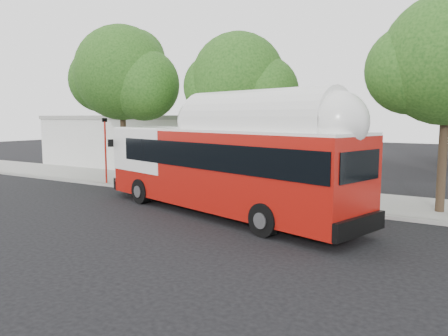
% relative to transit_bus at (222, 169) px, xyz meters
% --- Properties ---
extents(ground, '(120.00, 120.00, 0.00)m').
position_rel_transit_bus_xyz_m(ground, '(-1.06, -1.05, -1.95)').
color(ground, black).
rests_on(ground, ground).
extents(sidewalk, '(60.00, 5.00, 0.15)m').
position_rel_transit_bus_xyz_m(sidewalk, '(-1.06, 5.45, -1.87)').
color(sidewalk, gray).
rests_on(sidewalk, ground).
extents(curb_strip, '(60.00, 0.30, 0.15)m').
position_rel_transit_bus_xyz_m(curb_strip, '(-1.06, 2.85, -1.87)').
color(curb_strip, gray).
rests_on(curb_strip, ground).
extents(red_curb_segment, '(10.00, 0.32, 0.16)m').
position_rel_transit_bus_xyz_m(red_curb_segment, '(-4.06, 2.85, -1.87)').
color(red_curb_segment, maroon).
rests_on(red_curb_segment, ground).
extents(street_tree_left, '(6.67, 5.80, 9.74)m').
position_rel_transit_bus_xyz_m(street_tree_left, '(-9.59, 4.51, 4.66)').
color(street_tree_left, '#2D2116').
rests_on(street_tree_left, ground).
extents(street_tree_mid, '(5.75, 5.00, 8.62)m').
position_rel_transit_bus_xyz_m(street_tree_mid, '(-1.65, 5.01, 3.96)').
color(street_tree_mid, '#2D2116').
rests_on(street_tree_mid, ground).
extents(low_commercial_bldg, '(16.20, 10.20, 4.25)m').
position_rel_transit_bus_xyz_m(low_commercial_bldg, '(-15.06, 12.95, 0.21)').
color(low_commercial_bldg, silver).
rests_on(low_commercial_bldg, ground).
extents(transit_bus, '(14.21, 6.30, 4.16)m').
position_rel_transit_bus_xyz_m(transit_bus, '(0.00, 0.00, 0.00)').
color(transit_bus, '#9E110B').
rests_on(transit_bus, ground).
extents(signal_pole, '(0.12, 0.39, 4.08)m').
position_rel_transit_bus_xyz_m(signal_pole, '(-10.21, 3.07, 0.15)').
color(signal_pole, red).
rests_on(signal_pole, ground).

